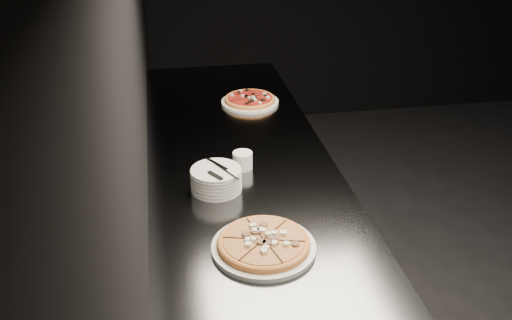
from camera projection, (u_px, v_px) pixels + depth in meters
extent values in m
cube|color=black|center=(135.00, 50.00, 2.01)|extent=(0.02, 5.00, 2.80)
cube|color=#57595E|center=(242.00, 255.00, 2.51)|extent=(0.70, 2.40, 0.90)
cube|color=#57595E|center=(241.00, 164.00, 2.30)|extent=(0.74, 2.44, 0.02)
cylinder|color=silver|center=(264.00, 247.00, 1.77)|extent=(0.33, 0.33, 0.02)
cylinder|color=#E18943|center=(264.00, 244.00, 1.76)|extent=(0.35, 0.35, 0.01)
torus|color=#E18943|center=(264.00, 242.00, 1.76)|extent=(0.35, 0.35, 0.02)
cylinder|color=#ECA04E|center=(264.00, 241.00, 1.76)|extent=(0.31, 0.31, 0.01)
cylinder|color=silver|center=(250.00, 102.00, 2.84)|extent=(0.28, 0.28, 0.01)
cylinder|color=#E18943|center=(250.00, 100.00, 2.83)|extent=(0.32, 0.32, 0.01)
torus|color=#E18943|center=(250.00, 99.00, 2.83)|extent=(0.32, 0.32, 0.02)
cylinder|color=#AC2119|center=(250.00, 98.00, 2.83)|extent=(0.28, 0.28, 0.01)
cylinder|color=silver|center=(216.00, 187.00, 2.10)|extent=(0.18, 0.18, 0.01)
cylinder|color=silver|center=(216.00, 184.00, 2.09)|extent=(0.18, 0.18, 0.01)
cylinder|color=silver|center=(216.00, 181.00, 2.08)|extent=(0.18, 0.18, 0.01)
cylinder|color=silver|center=(216.00, 178.00, 2.08)|extent=(0.18, 0.18, 0.01)
cylinder|color=silver|center=(216.00, 174.00, 2.07)|extent=(0.18, 0.18, 0.01)
cylinder|color=silver|center=(216.00, 171.00, 2.06)|extent=(0.18, 0.18, 0.01)
cube|color=silver|center=(217.00, 164.00, 2.09)|extent=(0.08, 0.11, 0.00)
cube|color=black|center=(215.00, 175.00, 2.01)|extent=(0.05, 0.07, 0.01)
cube|color=silver|center=(224.00, 170.00, 2.06)|extent=(0.06, 0.18, 0.00)
cylinder|color=silver|center=(243.00, 160.00, 2.23)|extent=(0.08, 0.08, 0.07)
cylinder|color=black|center=(243.00, 154.00, 2.22)|extent=(0.06, 0.06, 0.01)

